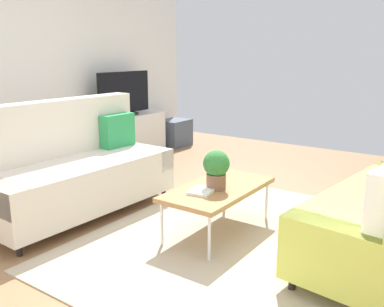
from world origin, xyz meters
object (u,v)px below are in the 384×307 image
object	(u,v)px
tv_console	(125,137)
table_book_0	(202,191)
coffee_table	(218,190)
vase_0	(92,114)
bottle_1	(120,110)
potted_plant	(216,168)
tv	(124,94)
storage_trunk	(175,133)
couch_beige	(74,169)
bottle_2	(125,111)
vase_1	(102,114)
bottle_0	(115,110)

from	to	relation	value
tv_console	table_book_0	world-z (taller)	tv_console
coffee_table	table_book_0	xyz separation A→B (m)	(-0.20, 0.04, 0.04)
coffee_table	vase_0	distance (m)	2.82
tv_console	table_book_0	size ratio (longest dim) A/B	5.83
bottle_1	potted_plant	bearing A→B (deg)	-119.72
potted_plant	tv	bearing A→B (deg)	58.41
vase_0	storage_trunk	bearing A→B (deg)	-5.10
couch_beige	bottle_2	world-z (taller)	couch_beige
bottle_2	coffee_table	bearing A→B (deg)	-120.63
bottle_2	tv_console	bearing A→B (deg)	62.95
storage_trunk	vase_1	size ratio (longest dim) A/B	3.98
potted_plant	bottle_2	xyz separation A→B (m)	(1.56, 2.55, 0.11)
coffee_table	bottle_1	xyz separation A→B (m)	(1.40, 2.54, 0.34)
couch_beige	bottle_0	bearing A→B (deg)	-144.68
bottle_2	vase_0	bearing A→B (deg)	170.86
storage_trunk	table_book_0	size ratio (longest dim) A/B	2.17
tv_console	bottle_0	world-z (taller)	bottle_0
potted_plant	bottle_2	world-z (taller)	bottle_2
vase_0	vase_1	bearing A→B (deg)	0.00
tv_console	vase_1	size ratio (longest dim) A/B	10.72
coffee_table	bottle_2	xyz separation A→B (m)	(1.50, 2.54, 0.33)
tv	potted_plant	distance (m)	3.04
tv_console	bottle_2	world-z (taller)	bottle_2
tv	bottle_2	bearing A→B (deg)	-135.60
tv	vase_1	size ratio (longest dim) A/B	7.65
coffee_table	vase_0	world-z (taller)	vase_0
bottle_1	bottle_2	size ratio (longest dim) A/B	1.22
couch_beige	vase_1	xyz separation A→B (m)	(1.51, 1.21, 0.26)
tv	bottle_1	distance (m)	0.25
storage_trunk	vase_0	bearing A→B (deg)	174.90
bottle_0	bottle_1	world-z (taller)	bottle_0
tv	table_book_0	bearing A→B (deg)	-124.35
couch_beige	storage_trunk	xyz separation A→B (m)	(3.01, 1.06, -0.22)
coffee_table	vase_1	xyz separation A→B (m)	(1.13, 2.63, 0.31)
tv	tv_console	bearing A→B (deg)	90.00
tv_console	bottle_2	bearing A→B (deg)	-117.05
tv_console	potted_plant	world-z (taller)	potted_plant
potted_plant	table_book_0	distance (m)	0.23
tv_console	bottle_1	bearing A→B (deg)	-162.19
storage_trunk	table_book_0	world-z (taller)	table_book_0
coffee_table	vase_0	bearing A→B (deg)	70.24
vase_1	potted_plant	bearing A→B (deg)	-114.17
vase_0	vase_1	size ratio (longest dim) A/B	1.34
tv_console	potted_plant	xyz separation A→B (m)	(-1.58, -2.59, 0.29)
table_book_0	bottle_2	size ratio (longest dim) A/B	1.54
coffee_table	potted_plant	distance (m)	0.22
tv	bottle_0	world-z (taller)	tv
table_book_0	coffee_table	bearing A→B (deg)	-10.46
tv	vase_0	bearing A→B (deg)	173.12
couch_beige	bottle_0	world-z (taller)	couch_beige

